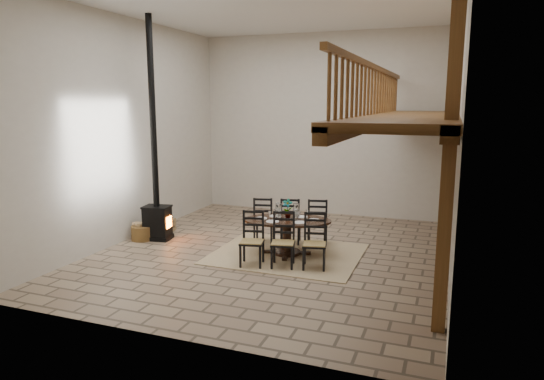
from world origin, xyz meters
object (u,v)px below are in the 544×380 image
(log_basket, at_px, (142,232))
(dining_table, at_px, (287,236))
(wood_stove, at_px, (156,191))
(log_stack, at_px, (166,225))

(log_basket, bearing_deg, dining_table, 2.11)
(wood_stove, distance_m, log_stack, 1.18)
(log_stack, bearing_deg, log_basket, -98.83)
(wood_stove, xyz_separation_m, log_basket, (-0.31, -0.17, -0.96))
(wood_stove, bearing_deg, dining_table, -9.33)
(dining_table, xyz_separation_m, log_stack, (-3.35, 0.67, -0.24))
(wood_stove, distance_m, log_basket, 1.02)
(dining_table, xyz_separation_m, log_basket, (-3.48, -0.13, -0.22))
(dining_table, distance_m, log_basket, 3.49)
(wood_stove, relative_size, log_basket, 9.92)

